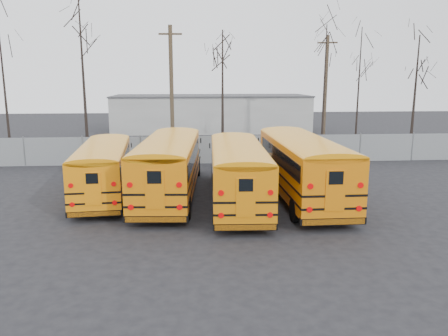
{
  "coord_description": "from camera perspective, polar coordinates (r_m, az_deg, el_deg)",
  "views": [
    {
      "loc": [
        -0.51,
        -18.89,
        6.01
      ],
      "look_at": [
        1.18,
        2.48,
        1.6
      ],
      "focal_mm": 35.0,
      "sensor_mm": 36.0,
      "label": 1
    }
  ],
  "objects": [
    {
      "name": "distant_building",
      "position": [
        51.11,
        -1.7,
        7.12
      ],
      "size": [
        22.0,
        8.0,
        4.0
      ],
      "primitive_type": "cube",
      "color": "#B6B6B1",
      "rests_on": "ground"
    },
    {
      "name": "tree_5",
      "position": [
        39.19,
        17.15,
        9.76
      ],
      "size": [
        0.26,
        0.26,
        10.17
      ],
      "primitive_type": "cone",
      "color": "black",
      "rests_on": "ground"
    },
    {
      "name": "ground",
      "position": [
        19.83,
        -2.85,
        -6.03
      ],
      "size": [
        120.0,
        120.0,
        0.0
      ],
      "primitive_type": "plane",
      "color": "black",
      "rests_on": "ground"
    },
    {
      "name": "bus_b",
      "position": [
        22.32,
        -7.16,
        0.81
      ],
      "size": [
        3.41,
        11.49,
        3.17
      ],
      "rotation": [
        0.0,
        0.0,
        -0.07
      ],
      "color": "black",
      "rests_on": "ground"
    },
    {
      "name": "tree_2",
      "position": [
        36.82,
        -17.9,
        11.15
      ],
      "size": [
        0.26,
        0.26,
        12.12
      ],
      "primitive_type": "cone",
      "color": "black",
      "rests_on": "ground"
    },
    {
      "name": "tree_3",
      "position": [
        34.11,
        -0.19,
        9.59
      ],
      "size": [
        0.26,
        0.26,
        9.59
      ],
      "primitive_type": "cone",
      "color": "black",
      "rests_on": "ground"
    },
    {
      "name": "utility_pole_left",
      "position": [
        34.56,
        -6.86,
        10.07
      ],
      "size": [
        1.78,
        0.31,
        9.97
      ],
      "rotation": [
        0.0,
        0.0,
        -0.05
      ],
      "color": "#453827",
      "rests_on": "ground"
    },
    {
      "name": "bus_d",
      "position": [
        22.26,
        10.07,
        0.8
      ],
      "size": [
        2.73,
        11.62,
        3.25
      ],
      "rotation": [
        0.0,
        0.0,
        0.01
      ],
      "color": "black",
      "rests_on": "ground"
    },
    {
      "name": "bus_a",
      "position": [
        23.27,
        -15.44,
        0.39
      ],
      "size": [
        3.13,
        10.19,
        2.81
      ],
      "rotation": [
        0.0,
        0.0,
        0.08
      ],
      "color": "black",
      "rests_on": "ground"
    },
    {
      "name": "tree_1",
      "position": [
        37.69,
        -26.84,
        10.25
      ],
      "size": [
        0.26,
        0.26,
        11.83
      ],
      "primitive_type": "cone",
      "color": "black",
      "rests_on": "ground"
    },
    {
      "name": "tree_4",
      "position": [
        36.93,
        12.93,
        9.94
      ],
      "size": [
        0.26,
        0.26,
        10.22
      ],
      "primitive_type": "cone",
      "color": "black",
      "rests_on": "ground"
    },
    {
      "name": "fence",
      "position": [
        31.3,
        -3.53,
        2.39
      ],
      "size": [
        40.0,
        0.04,
        2.0
      ],
      "primitive_type": "cube",
      "color": "gray",
      "rests_on": "ground"
    },
    {
      "name": "tree_6",
      "position": [
        37.44,
        23.63,
        8.54
      ],
      "size": [
        0.26,
        0.26,
        9.24
      ],
      "primitive_type": "cone",
      "color": "black",
      "rests_on": "ground"
    },
    {
      "name": "bus_c",
      "position": [
        21.07,
        1.8,
        0.03
      ],
      "size": [
        2.98,
        10.94,
        3.03
      ],
      "rotation": [
        0.0,
        0.0,
        -0.05
      ],
      "color": "black",
      "rests_on": "ground"
    },
    {
      "name": "utility_pole_right",
      "position": [
        41.23,
        13.11,
        9.95
      ],
      "size": [
        1.72,
        0.56,
        9.78
      ],
      "rotation": [
        0.0,
        0.0,
        -0.25
      ],
      "color": "#433526",
      "rests_on": "ground"
    }
  ]
}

